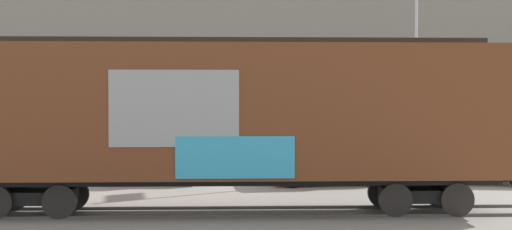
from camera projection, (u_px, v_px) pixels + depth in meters
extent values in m
plane|color=gray|center=(240.00, 213.00, 17.85)|extent=(260.00, 260.00, 0.00)
cube|color=#4C4742|center=(226.00, 217.00, 17.12)|extent=(59.97, 2.16, 0.08)
cube|color=#4C4742|center=(226.00, 208.00, 18.56)|extent=(59.97, 2.16, 0.08)
cube|color=brown|center=(226.00, 111.00, 17.78)|extent=(15.34, 3.22, 3.63)
cube|color=#2D2823|center=(226.00, 42.00, 17.74)|extent=(14.50, 0.90, 0.24)
cube|color=#999999|center=(171.00, 108.00, 16.36)|extent=(3.36, 0.15, 2.00)
cube|color=#33A5CC|center=(232.00, 157.00, 16.44)|extent=(3.09, 0.14, 1.10)
cube|color=black|center=(226.00, 179.00, 17.82)|extent=(15.00, 2.00, 0.20)
cube|color=black|center=(32.00, 196.00, 17.62)|extent=(2.14, 1.29, 0.36)
cylinder|color=black|center=(10.00, 194.00, 18.31)|extent=(0.92, 0.15, 0.92)
cylinder|color=black|center=(56.00, 202.00, 16.94)|extent=(0.92, 0.15, 0.92)
cylinder|color=black|center=(70.00, 194.00, 18.38)|extent=(0.92, 0.15, 0.92)
cube|color=black|center=(416.00, 194.00, 18.04)|extent=(2.14, 1.29, 0.36)
cylinder|color=black|center=(392.00, 200.00, 17.29)|extent=(0.92, 0.15, 0.92)
cylinder|color=black|center=(380.00, 192.00, 18.73)|extent=(0.92, 0.15, 0.92)
cylinder|color=black|center=(454.00, 200.00, 17.36)|extent=(0.92, 0.15, 0.92)
cylinder|color=black|center=(437.00, 192.00, 18.80)|extent=(0.92, 0.15, 0.92)
cylinder|color=silver|center=(413.00, 73.00, 27.05)|extent=(0.12, 0.12, 8.70)
cube|color=gray|center=(250.00, 69.00, 75.54)|extent=(153.42, 31.26, 13.99)
cube|color=#9E8966|center=(149.00, 167.00, 24.37)|extent=(4.15, 1.82, 0.63)
cube|color=#2D333D|center=(146.00, 149.00, 24.35)|extent=(1.94, 1.61, 0.72)
cylinder|color=black|center=(188.00, 172.00, 25.24)|extent=(0.64, 0.23, 0.64)
cylinder|color=black|center=(184.00, 177.00, 23.56)|extent=(0.64, 0.23, 0.64)
cylinder|color=black|center=(117.00, 173.00, 25.19)|extent=(0.64, 0.23, 0.64)
cylinder|color=black|center=(108.00, 178.00, 23.51)|extent=(0.64, 0.23, 0.64)
cube|color=black|center=(323.00, 167.00, 24.13)|extent=(4.46, 2.40, 0.67)
cube|color=#2D333D|center=(321.00, 150.00, 24.11)|extent=(2.35, 1.93, 0.62)
cylinder|color=black|center=(353.00, 173.00, 25.21)|extent=(0.66, 0.31, 0.64)
cylinder|color=black|center=(366.00, 178.00, 23.48)|extent=(0.66, 0.31, 0.64)
cylinder|color=black|center=(281.00, 174.00, 24.80)|extent=(0.66, 0.31, 0.64)
cylinder|color=black|center=(290.00, 179.00, 23.07)|extent=(0.66, 0.31, 0.64)
cube|color=silver|center=(469.00, 167.00, 24.27)|extent=(4.33, 2.19, 0.60)
cube|color=#2D333D|center=(464.00, 152.00, 24.28)|extent=(2.26, 1.80, 0.59)
cylinder|color=black|center=(501.00, 173.00, 24.97)|extent=(0.66, 0.29, 0.64)
cylinder|color=black|center=(428.00, 172.00, 25.25)|extent=(0.66, 0.29, 0.64)
cylinder|color=black|center=(435.00, 177.00, 23.59)|extent=(0.66, 0.29, 0.64)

